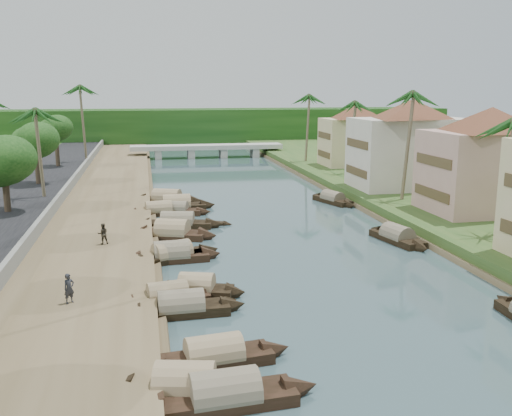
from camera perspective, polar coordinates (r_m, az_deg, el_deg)
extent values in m
plane|color=#374E52|center=(37.59, 7.21, -7.68)|extent=(220.00, 220.00, 0.00)
cube|color=brown|center=(55.15, -15.64, -1.30)|extent=(10.00, 180.00, 0.80)
cube|color=#294C1E|center=(62.72, 18.11, 0.28)|extent=(16.00, 180.00, 1.20)
cube|color=gray|center=(55.47, -20.01, -0.50)|extent=(0.40, 180.00, 1.10)
cube|color=#11370F|center=(129.38, -6.06, 7.96)|extent=(120.00, 4.00, 8.00)
cube|color=#11370F|center=(134.36, -6.25, 8.10)|extent=(120.00, 4.00, 8.00)
cube|color=#11370F|center=(139.33, -6.43, 8.22)|extent=(120.00, 4.00, 8.00)
cube|color=#A8A79D|center=(106.73, -4.93, 6.11)|extent=(28.00, 4.00, 0.80)
cube|color=#A8A79D|center=(106.27, -9.77, 5.36)|extent=(1.20, 3.50, 1.80)
cube|color=#A8A79D|center=(106.57, -6.53, 5.47)|extent=(1.20, 3.50, 1.80)
cube|color=#A8A79D|center=(107.20, -3.31, 5.57)|extent=(1.20, 3.50, 1.80)
cube|color=#A8A79D|center=(108.17, -0.15, 5.64)|extent=(1.20, 3.50, 1.80)
cube|color=tan|center=(57.48, 22.14, 3.40)|extent=(11.00, 8.00, 7.50)
pyramid|color=brown|center=(57.05, 22.52, 8.22)|extent=(14.11, 14.11, 2.20)
cube|color=#4E3D24|center=(54.94, 17.13, 1.41)|extent=(0.10, 6.40, 0.90)
cube|color=#4E3D24|center=(54.51, 17.32, 4.51)|extent=(0.10, 6.40, 0.90)
cube|color=beige|center=(69.05, 15.14, 5.33)|extent=(13.00, 8.00, 8.00)
pyramid|color=brown|center=(68.70, 15.37, 9.56)|extent=(15.59, 15.59, 2.20)
cube|color=#4E3D24|center=(66.68, 9.98, 3.61)|extent=(0.10, 6.40, 0.90)
cube|color=#4E3D24|center=(66.31, 10.08, 6.35)|extent=(0.10, 6.40, 0.90)
cube|color=beige|center=(87.76, 9.98, 6.53)|extent=(10.00, 7.00, 7.00)
pyramid|color=brown|center=(87.47, 10.09, 9.53)|extent=(12.62, 12.62, 2.20)
cube|color=#4E3D24|center=(86.26, 6.79, 5.36)|extent=(0.10, 5.60, 0.90)
cube|color=#4E3D24|center=(86.00, 6.84, 7.22)|extent=(0.10, 5.60, 0.90)
cube|color=black|center=(24.18, -3.14, -18.72)|extent=(5.93, 2.24, 0.70)
cone|color=black|center=(24.92, 4.48, -17.53)|extent=(1.78, 1.75, 1.81)
cone|color=black|center=(23.78, -11.23, -19.28)|extent=(1.78, 1.75, 1.81)
cylinder|color=gray|center=(23.99, -3.15, -17.93)|extent=(4.57, 2.21, 1.88)
cube|color=black|center=(24.89, -7.11, -17.84)|extent=(5.46, 2.95, 0.70)
cone|color=black|center=(24.60, -0.13, -17.91)|extent=(1.85, 1.96, 1.83)
cone|color=black|center=(25.43, -13.84, -17.22)|extent=(1.85, 1.96, 1.83)
cylinder|color=#9A8B62|center=(24.71, -7.13, -17.07)|extent=(4.29, 2.75, 1.92)
cube|color=black|center=(27.23, -4.21, -15.02)|extent=(5.61, 2.38, 0.70)
cone|color=black|center=(28.00, 1.97, -14.02)|extent=(1.74, 1.72, 1.70)
cone|color=black|center=(26.71, -10.75, -15.58)|extent=(1.74, 1.72, 1.70)
cylinder|color=#9A8B62|center=(27.06, -4.22, -14.30)|extent=(4.35, 2.29, 1.77)
cube|color=black|center=(32.89, -7.49, -10.22)|extent=(5.45, 1.89, 0.70)
cone|color=black|center=(33.23, -2.26, -9.74)|extent=(1.60, 1.60, 1.73)
cone|color=black|center=(32.76, -12.81, -10.36)|extent=(1.60, 1.60, 1.73)
cylinder|color=gray|center=(32.75, -7.50, -9.60)|extent=(4.18, 1.92, 1.79)
cube|color=black|center=(34.46, -8.81, -9.22)|extent=(5.07, 2.38, 0.70)
cone|color=black|center=(35.00, -4.42, -8.63)|extent=(1.63, 1.69, 1.64)
cone|color=black|center=(34.07, -13.34, -9.51)|extent=(1.63, 1.69, 1.64)
cylinder|color=#9A8B62|center=(34.32, -8.83, -8.63)|extent=(3.94, 2.27, 1.72)
cube|color=black|center=(35.67, -5.93, -8.40)|extent=(4.74, 2.98, 0.70)
cone|color=black|center=(35.21, -1.97, -8.48)|extent=(1.72, 1.87, 1.68)
cone|color=black|center=(36.25, -9.77, -8.04)|extent=(1.72, 1.87, 1.68)
cylinder|color=#9A8B62|center=(35.54, -5.94, -7.82)|extent=(3.77, 2.73, 1.78)
cube|color=black|center=(42.73, -8.43, -5.03)|extent=(5.52, 2.27, 0.70)
cone|color=black|center=(43.11, -4.45, -4.68)|extent=(1.69, 1.84, 1.91)
cone|color=black|center=(42.52, -12.48, -5.16)|extent=(1.69, 1.84, 1.91)
cylinder|color=gray|center=(42.63, -8.45, -4.54)|extent=(4.25, 2.27, 2.01)
cube|color=black|center=(42.83, -8.37, -4.99)|extent=(5.98, 3.79, 0.70)
cone|color=black|center=(44.15, -4.61, -4.28)|extent=(2.13, 2.11, 1.80)
cone|color=black|center=(41.67, -12.37, -5.51)|extent=(2.13, 2.11, 1.80)
cylinder|color=#9A8B62|center=(42.72, -8.38, -4.50)|extent=(4.75, 3.36, 1.87)
cube|color=black|center=(49.30, -8.35, -2.75)|extent=(6.06, 3.91, 0.70)
cone|color=black|center=(48.47, -4.78, -2.82)|extent=(2.22, 2.36, 2.08)
cone|color=black|center=(50.28, -11.80, -2.50)|extent=(2.22, 2.36, 2.08)
cylinder|color=#9A8B62|center=(49.21, -8.36, -2.33)|extent=(4.83, 3.53, 2.20)
cube|color=black|center=(52.92, -7.84, -1.73)|extent=(6.51, 3.09, 0.70)
cone|color=black|center=(52.50, -4.08, -1.67)|extent=(2.09, 2.00, 1.88)
cone|color=black|center=(53.52, -11.53, -1.62)|extent=(2.09, 2.00, 1.88)
cylinder|color=gray|center=(52.83, -7.85, -1.33)|extent=(5.08, 2.87, 1.94)
cube|color=black|center=(58.37, -9.70, -0.52)|extent=(5.60, 2.39, 0.70)
cone|color=black|center=(58.83, -6.80, -0.26)|extent=(1.74, 1.77, 1.77)
cone|color=black|center=(58.04, -12.65, -0.63)|extent=(1.74, 1.77, 1.77)
cylinder|color=#9A8B62|center=(58.29, -9.71, -0.16)|extent=(4.33, 2.31, 1.85)
cube|color=black|center=(60.86, -7.95, 0.04)|extent=(6.12, 2.26, 0.70)
cone|color=black|center=(61.20, -4.81, 0.25)|extent=(1.82, 1.92, 2.06)
cone|color=black|center=(60.67, -11.12, -0.03)|extent=(1.82, 1.92, 2.06)
cylinder|color=#9A8B62|center=(60.79, -7.96, 0.39)|extent=(4.69, 2.30, 2.16)
cube|color=black|center=(58.61, -8.14, -0.42)|extent=(5.74, 3.16, 0.70)
cone|color=black|center=(57.89, -5.20, -0.42)|extent=(1.91, 1.80, 1.56)
cone|color=black|center=(59.45, -11.01, -0.27)|extent=(1.91, 1.80, 1.56)
cylinder|color=gray|center=(58.53, -8.15, -0.06)|extent=(4.51, 2.82, 1.60)
cube|color=black|center=(64.46, -8.89, 0.67)|extent=(6.58, 4.28, 0.70)
cone|color=black|center=(63.33, -5.93, 0.62)|extent=(2.37, 2.39, 2.04)
cone|color=black|center=(65.72, -11.75, 0.84)|extent=(2.37, 2.39, 2.04)
cylinder|color=#9A8B62|center=(64.39, -8.90, 1.00)|extent=(5.24, 3.79, 2.12)
cone|color=black|center=(36.91, 23.49, -8.52)|extent=(1.51, 1.66, 1.63)
cube|color=black|center=(48.92, 13.92, -3.09)|extent=(2.93, 5.83, 0.70)
cone|color=black|center=(51.32, 11.84, -2.21)|extent=(1.90, 1.91, 1.77)
cone|color=black|center=(46.57, 16.23, -3.87)|extent=(1.90, 1.91, 1.77)
cylinder|color=gray|center=(48.83, 13.94, -2.66)|extent=(2.72, 4.56, 1.84)
cube|color=black|center=(64.31, 7.66, 0.68)|extent=(3.28, 5.75, 0.70)
cone|color=black|center=(66.72, 6.06, 1.19)|extent=(1.85, 1.94, 1.60)
cone|color=black|center=(61.94, 9.39, 0.27)|extent=(1.85, 1.94, 1.60)
cylinder|color=gray|center=(64.24, 7.67, 1.01)|extent=(2.92, 4.53, 1.65)
cube|color=black|center=(33.70, -5.43, -9.80)|extent=(3.46, 1.83, 0.35)
cone|color=black|center=(34.48, -2.52, -9.25)|extent=(1.05, 0.99, 0.75)
cone|color=black|center=(33.01, -8.49, -10.36)|extent=(1.05, 0.99, 0.75)
cube|color=black|center=(54.07, -4.74, -1.48)|extent=(3.35, 2.19, 0.35)
cone|color=black|center=(53.42, -2.81, -1.62)|extent=(1.07, 1.00, 0.68)
cone|color=black|center=(54.78, -6.62, -1.35)|extent=(1.07, 1.00, 0.68)
cylinder|color=brown|center=(48.44, 23.46, 2.76)|extent=(1.14, 0.36, 8.97)
sphere|color=#1A4918|center=(48.03, 23.88, 7.84)|extent=(3.20, 3.20, 3.20)
cylinder|color=brown|center=(60.78, 14.76, 5.98)|extent=(1.07, 0.36, 11.06)
sphere|color=#1A4918|center=(60.51, 15.02, 10.99)|extent=(3.20, 3.20, 3.20)
cylinder|color=brown|center=(78.73, 9.37, 6.94)|extent=(1.26, 0.36, 9.66)
sphere|color=#1A4918|center=(78.49, 9.49, 10.32)|extent=(3.20, 3.20, 3.20)
cylinder|color=brown|center=(63.46, -20.75, 5.12)|extent=(0.66, 0.36, 9.09)
sphere|color=#1A4918|center=(63.16, -21.04, 9.04)|extent=(3.20, 3.20, 3.20)
cylinder|color=brown|center=(91.50, 5.10, 7.94)|extent=(0.82, 0.36, 10.45)
sphere|color=#1A4918|center=(91.31, 5.16, 11.08)|extent=(3.20, 3.20, 3.20)
cylinder|color=brown|center=(93.29, -16.84, 8.07)|extent=(0.73, 0.36, 11.68)
sphere|color=#1A4918|center=(93.15, -17.05, 11.51)|extent=(3.20, 3.20, 3.20)
cylinder|color=#453827|center=(57.22, -23.68, 1.22)|extent=(0.60, 0.60, 3.20)
ellipsoid|color=#11370F|center=(56.80, -23.93, 4.26)|extent=(5.28, 5.28, 4.34)
cylinder|color=#453827|center=(72.94, -21.00, 3.63)|extent=(0.60, 0.60, 3.50)
ellipsoid|color=#11370F|center=(72.58, -21.19, 6.24)|extent=(4.96, 4.96, 4.08)
cylinder|color=#453827|center=(88.98, -19.25, 5.16)|extent=(0.60, 0.60, 3.73)
ellipsoid|color=#11370F|center=(88.68, -19.41, 7.45)|extent=(4.39, 4.39, 3.61)
cylinder|color=#453827|center=(73.84, 17.68, 3.86)|extent=(0.60, 0.60, 3.69)
ellipsoid|color=#11370F|center=(73.47, 17.86, 6.59)|extent=(4.58, 4.58, 3.77)
imported|color=#27292F|center=(33.55, -18.19, -7.65)|extent=(0.74, 0.69, 1.69)
imported|color=#322D23|center=(45.31, -15.06, -2.50)|extent=(0.90, 0.77, 1.62)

